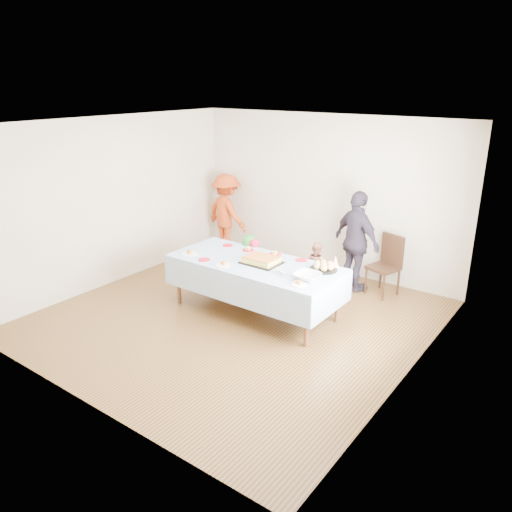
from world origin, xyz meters
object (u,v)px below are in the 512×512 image
at_px(adult_left, 227,213).
at_px(dining_chair, 387,262).
at_px(party_table, 255,266).
at_px(birthday_cake, 261,260).

bearing_deg(adult_left, dining_chair, -170.69).
bearing_deg(party_table, dining_chair, 54.70).
height_order(party_table, dining_chair, dining_chair).
height_order(party_table, adult_left, adult_left).
height_order(birthday_cake, dining_chair, dining_chair).
relative_size(birthday_cake, adult_left, 0.35).
bearing_deg(dining_chair, party_table, -108.29).
xyz_separation_m(dining_chair, adult_left, (-3.33, 0.11, 0.24)).
xyz_separation_m(birthday_cake, dining_chair, (1.16, 1.77, -0.29)).
relative_size(party_table, adult_left, 1.63).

